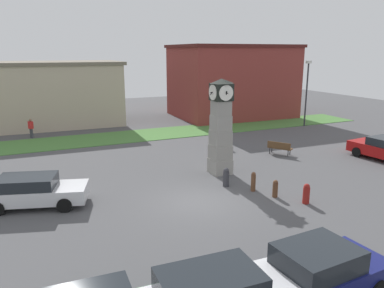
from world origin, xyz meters
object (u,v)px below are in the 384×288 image
(car_end_of_row, at_px, (33,191))
(street_lamp_far_side, at_px, (307,89))
(bollard_mid_row, at_px, (275,188))
(pedestrian_crossing_lot, at_px, (31,127))
(clock_tower, at_px, (221,128))
(bench, at_px, (280,147))
(pedestrian_near_bench, at_px, (222,134))
(bollard_near_tower, at_px, (306,194))
(bollard_end_row, at_px, (226,177))
(car_by_building, at_px, (321,271))
(bollard_far_row, at_px, (253,181))

(car_end_of_row, xyz_separation_m, street_lamp_far_side, (23.75, 9.90, 2.75))
(bollard_mid_row, xyz_separation_m, pedestrian_crossing_lot, (-10.29, 18.43, 0.45))
(bollard_mid_row, height_order, street_lamp_far_side, street_lamp_far_side)
(clock_tower, xyz_separation_m, car_end_of_row, (-9.90, -0.80, -1.88))
(bench, xyz_separation_m, pedestrian_near_bench, (-2.42, 3.67, 0.39))
(bollard_near_tower, bearing_deg, bollard_end_row, 122.95)
(clock_tower, distance_m, street_lamp_far_side, 16.60)
(bollard_mid_row, distance_m, bench, 7.82)
(bench, bearing_deg, car_end_of_row, -170.43)
(bollard_end_row, bearing_deg, pedestrian_crossing_lot, 118.72)
(pedestrian_near_bench, xyz_separation_m, pedestrian_crossing_lot, (-12.72, 8.63, -0.03))
(bollard_end_row, distance_m, bench, 7.38)
(clock_tower, bearing_deg, bollard_mid_row, -81.23)
(car_by_building, xyz_separation_m, pedestrian_near_bench, (5.80, 16.49, 0.12))
(pedestrian_crossing_lot, bearing_deg, bollard_mid_row, -60.84)
(bollard_far_row, height_order, bollard_end_row, same)
(bollard_end_row, bearing_deg, street_lamp_far_side, 37.38)
(bollard_end_row, xyz_separation_m, bench, (6.28, 3.87, 0.02))
(bollard_far_row, distance_m, pedestrian_near_bench, 9.20)
(clock_tower, distance_m, bollard_far_row, 3.85)
(bollard_far_row, relative_size, pedestrian_crossing_lot, 0.63)
(pedestrian_near_bench, bearing_deg, car_by_building, -109.38)
(car_by_building, bearing_deg, clock_tower, 76.22)
(pedestrian_crossing_lot, distance_m, street_lamp_far_side, 24.14)
(car_by_building, xyz_separation_m, street_lamp_far_side, (16.55, 20.11, 2.69))
(bollard_far_row, distance_m, street_lamp_far_side, 18.67)
(bollard_far_row, height_order, pedestrian_crossing_lot, pedestrian_crossing_lot)
(pedestrian_near_bench, bearing_deg, street_lamp_far_side, 18.63)
(bench, bearing_deg, street_lamp_far_side, 41.22)
(pedestrian_near_bench, bearing_deg, car_end_of_row, -154.23)
(clock_tower, distance_m, car_end_of_row, 10.11)
(car_by_building, bearing_deg, bench, 57.31)
(bollard_far_row, relative_size, street_lamp_far_side, 0.17)
(bollard_near_tower, xyz_separation_m, pedestrian_crossing_lot, (-11.11, 19.65, 0.41))
(clock_tower, relative_size, car_end_of_row, 1.12)
(bollard_far_row, relative_size, car_by_building, 0.25)
(bollard_far_row, bearing_deg, pedestrian_near_bench, 71.24)
(clock_tower, height_order, bollard_far_row, clock_tower)
(clock_tower, xyz_separation_m, pedestrian_crossing_lot, (-9.62, 14.11, -1.73))
(bollard_mid_row, height_order, pedestrian_crossing_lot, pedestrian_crossing_lot)
(bench, bearing_deg, bollard_near_tower, -118.74)
(bollard_near_tower, xyz_separation_m, car_end_of_row, (-11.39, 4.74, 0.25))
(bollard_mid_row, distance_m, car_by_building, 7.49)
(bollard_near_tower, relative_size, bollard_end_row, 0.95)
(car_by_building, xyz_separation_m, pedestrian_crossing_lot, (-6.92, 25.12, 0.09))
(bollard_far_row, bearing_deg, bollard_end_row, 128.06)
(bollard_far_row, bearing_deg, bollard_mid_row, -64.73)
(bollard_near_tower, height_order, bollard_far_row, bollard_far_row)
(bench, relative_size, pedestrian_crossing_lot, 1.04)
(bench, xyz_separation_m, pedestrian_crossing_lot, (-15.14, 12.31, 0.36))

